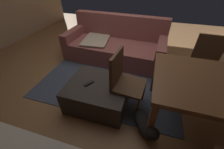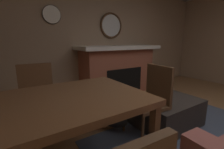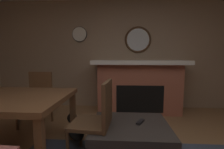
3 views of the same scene
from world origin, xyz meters
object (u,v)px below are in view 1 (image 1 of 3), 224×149
(ottoman_coffee_table, at_px, (98,93))
(potted_plant, at_px, (216,52))
(small_dog, at_px, (145,124))
(couch, at_px, (115,45))
(tv_remote, at_px, (89,83))
(dining_chair_north, at_px, (206,60))
(dining_chair_west, at_px, (123,79))

(ottoman_coffee_table, relative_size, potted_plant, 2.13)
(small_dog, bearing_deg, potted_plant, 59.57)
(couch, height_order, potted_plant, couch)
(ottoman_coffee_table, height_order, tv_remote, tv_remote)
(couch, distance_m, dining_chair_north, 1.84)
(tv_remote, bearing_deg, dining_chair_north, 59.23)
(dining_chair_west, height_order, small_dog, dining_chair_west)
(potted_plant, bearing_deg, ottoman_coffee_table, -136.80)
(tv_remote, distance_m, small_dog, 0.97)
(potted_plant, bearing_deg, small_dog, -120.43)
(ottoman_coffee_table, xyz_separation_m, dining_chair_west, (0.37, 0.08, 0.32))
(couch, xyz_separation_m, potted_plant, (2.29, 0.51, -0.09))
(ottoman_coffee_table, bearing_deg, dining_chair_west, 12.07)
(couch, bearing_deg, dining_chair_north, -16.10)
(dining_chair_north, bearing_deg, tv_remote, -149.37)
(small_dog, bearing_deg, couch, 116.85)
(tv_remote, height_order, dining_chair_north, dining_chair_north)
(ottoman_coffee_table, distance_m, small_dog, 0.84)
(dining_chair_west, bearing_deg, small_dog, -44.88)
(dining_chair_west, xyz_separation_m, potted_plant, (1.77, 1.93, -0.29))
(tv_remote, height_order, potted_plant, potted_plant)
(ottoman_coffee_table, xyz_separation_m, potted_plant, (2.14, 2.01, 0.03))
(dining_chair_north, relative_size, potted_plant, 2.17)
(couch, relative_size, dining_chair_west, 2.46)
(potted_plant, xyz_separation_m, small_dog, (-1.37, -2.33, -0.06))
(tv_remote, height_order, small_dog, tv_remote)
(couch, distance_m, dining_chair_west, 1.53)
(dining_chair_north, distance_m, small_dog, 1.60)
(couch, relative_size, dining_chair_north, 2.46)
(potted_plant, bearing_deg, tv_remote, -137.86)
(small_dog, bearing_deg, dining_chair_north, 57.32)
(ottoman_coffee_table, bearing_deg, dining_chair_north, 31.53)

